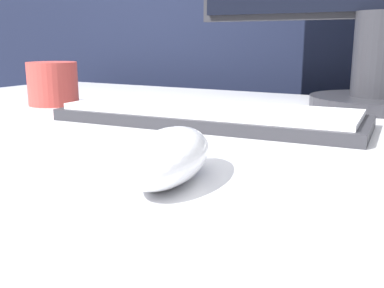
% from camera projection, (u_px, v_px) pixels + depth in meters
% --- Properties ---
extents(partition_panel, '(5.00, 0.03, 1.38)m').
position_uv_depth(partition_panel, '(326.00, 104.00, 1.07)').
color(partition_panel, black).
rests_on(partition_panel, ground_plane).
extents(computer_mouse_near, '(0.08, 0.14, 0.04)m').
position_uv_depth(computer_mouse_near, '(169.00, 156.00, 0.36)').
color(computer_mouse_near, white).
rests_on(computer_mouse_near, desk).
extents(keyboard, '(0.43, 0.17, 0.02)m').
position_uv_depth(keyboard, '(208.00, 115.00, 0.62)').
color(keyboard, '#28282D').
rests_on(keyboard, desk).
extents(mug, '(0.09, 0.09, 0.08)m').
position_uv_depth(mug, '(53.00, 84.00, 0.80)').
color(mug, '#A33833').
rests_on(mug, desk).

